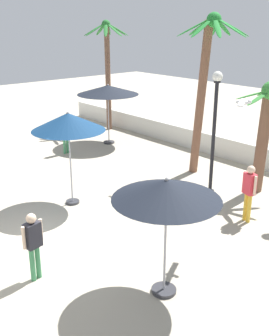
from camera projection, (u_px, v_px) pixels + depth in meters
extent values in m
plane|color=#B2A893|center=(36.00, 246.00, 10.98)|extent=(56.00, 56.00, 0.00)
cube|color=silver|center=(253.00, 155.00, 16.94)|extent=(25.20, 0.30, 0.89)
cylinder|color=#333338|center=(73.00, 202.00, 13.57)|extent=(0.44, 0.44, 0.08)
cylinder|color=#A5A5AD|center=(71.00, 167.00, 13.16)|extent=(0.05, 0.05, 2.51)
cone|color=navy|center=(68.00, 122.00, 12.66)|extent=(2.29, 2.29, 0.55)
sphere|color=#99999E|center=(68.00, 113.00, 12.57)|extent=(0.08, 0.08, 0.08)
cylinder|color=#333338|center=(109.00, 142.00, 20.17)|extent=(0.54, 0.54, 0.08)
cylinder|color=#A5A5AD|center=(109.00, 119.00, 19.77)|extent=(0.05, 0.05, 2.43)
cone|color=black|center=(108.00, 90.00, 19.31)|extent=(2.91, 2.91, 0.43)
sphere|color=#99999E|center=(108.00, 85.00, 19.23)|extent=(0.08, 0.08, 0.08)
cylinder|color=#333338|center=(164.00, 290.00, 9.14)|extent=(0.56, 0.56, 0.08)
cylinder|color=#A5A5AD|center=(165.00, 246.00, 8.76)|extent=(0.05, 0.05, 2.29)
cone|color=black|center=(167.00, 190.00, 8.32)|extent=(2.27, 2.27, 0.43)
sphere|color=#99999E|center=(167.00, 179.00, 8.24)|extent=(0.08, 0.08, 0.08)
cylinder|color=brown|center=(262.00, 143.00, 13.93)|extent=(0.52, 0.40, 3.54)
ellipsoid|color=#358736|center=(264.00, 93.00, 13.84)|extent=(1.02, 0.80, 0.43)
ellipsoid|color=#358736|center=(253.00, 95.00, 13.51)|extent=(1.08, 0.67, 0.43)
ellipsoid|color=#358736|center=(259.00, 98.00, 12.99)|extent=(0.30, 1.12, 0.43)
cylinder|color=brown|center=(201.00, 101.00, 15.32)|extent=(0.72, 0.32, 5.69)
sphere|color=#217E2E|center=(214.00, 20.00, 14.08)|extent=(0.52, 0.52, 0.52)
ellipsoid|color=#217E2E|center=(231.00, 27.00, 13.76)|extent=(1.22, 0.40, 0.67)
ellipsoid|color=#217E2E|center=(233.00, 27.00, 14.16)|extent=(0.94, 1.04, 0.67)
ellipsoid|color=#217E2E|center=(223.00, 27.00, 14.64)|extent=(0.39, 1.22, 0.67)
ellipsoid|color=#217E2E|center=(213.00, 27.00, 14.78)|extent=(0.93, 1.05, 0.67)
ellipsoid|color=#217E2E|center=(200.00, 27.00, 14.68)|extent=(1.22, 0.34, 0.67)
ellipsoid|color=#217E2E|center=(194.00, 27.00, 14.24)|extent=(1.03, 0.95, 0.67)
ellipsoid|color=#217E2E|center=(202.00, 27.00, 13.71)|extent=(0.30, 1.22, 0.67)
ellipsoid|color=#217E2E|center=(217.00, 28.00, 13.53)|extent=(1.04, 0.94, 0.67)
cylinder|color=brown|center=(108.00, 79.00, 21.92)|extent=(0.35, 0.28, 5.47)
sphere|color=#256C2B|center=(106.00, 24.00, 21.05)|extent=(0.45, 0.45, 0.45)
ellipsoid|color=#256C2B|center=(114.00, 30.00, 20.73)|extent=(1.12, 0.30, 0.67)
ellipsoid|color=#256C2B|center=(118.00, 30.00, 21.17)|extent=(0.84, 1.00, 0.67)
ellipsoid|color=#256C2B|center=(117.00, 29.00, 21.43)|extent=(0.40, 1.13, 0.67)
ellipsoid|color=#256C2B|center=(108.00, 29.00, 21.72)|extent=(0.91, 0.94, 0.67)
ellipsoid|color=#256C2B|center=(101.00, 29.00, 21.65)|extent=(1.13, 0.40, 0.67)
ellipsoid|color=#256C2B|center=(94.00, 30.00, 21.10)|extent=(0.83, 1.00, 0.67)
ellipsoid|color=#256C2B|center=(95.00, 30.00, 20.85)|extent=(0.41, 1.13, 0.67)
ellipsoid|color=#256C2B|center=(106.00, 30.00, 20.55)|extent=(0.99, 0.85, 0.67)
cylinder|color=black|center=(210.00, 193.00, 14.13)|extent=(0.28, 0.28, 0.20)
cylinder|color=black|center=(213.00, 141.00, 13.51)|extent=(0.12, 0.12, 3.86)
cylinder|color=black|center=(217.00, 82.00, 12.86)|extent=(0.22, 0.22, 0.06)
sphere|color=white|center=(218.00, 76.00, 12.80)|extent=(0.33, 0.33, 0.33)
cylinder|color=gold|center=(249.00, 208.00, 12.15)|extent=(0.12, 0.12, 0.89)
cylinder|color=gold|center=(246.00, 206.00, 12.29)|extent=(0.12, 0.12, 0.89)
cube|color=#D8333F|center=(250.00, 184.00, 11.97)|extent=(0.42, 0.34, 0.63)
sphere|color=beige|center=(251.00, 170.00, 11.82)|extent=(0.24, 0.24, 0.24)
cylinder|color=beige|center=(255.00, 186.00, 11.75)|extent=(0.08, 0.08, 0.56)
cylinder|color=beige|center=(245.00, 180.00, 12.16)|extent=(0.08, 0.08, 0.56)
cylinder|color=#3F8C59|center=(38.00, 261.00, 9.53)|extent=(0.12, 0.12, 0.84)
cylinder|color=#3F8C59|center=(32.00, 264.00, 9.41)|extent=(0.12, 0.12, 0.84)
cube|color=#26262D|center=(33.00, 235.00, 9.23)|extent=(0.30, 0.40, 0.60)
sphere|color=beige|center=(31.00, 218.00, 9.09)|extent=(0.23, 0.23, 0.23)
cylinder|color=beige|center=(41.00, 230.00, 9.40)|extent=(0.08, 0.08, 0.54)
cylinder|color=beige|center=(24.00, 238.00, 9.04)|extent=(0.08, 0.08, 0.54)
cylinder|color=#3F8C59|center=(64.00, 145.00, 18.44)|extent=(0.12, 0.12, 0.84)
cylinder|color=#3F8C59|center=(68.00, 144.00, 18.54)|extent=(0.12, 0.12, 0.84)
cube|color=silver|center=(65.00, 129.00, 18.25)|extent=(0.24, 0.36, 0.60)
sphere|color=brown|center=(65.00, 120.00, 18.11)|extent=(0.23, 0.23, 0.23)
cylinder|color=brown|center=(60.00, 129.00, 18.09)|extent=(0.08, 0.08, 0.54)
cylinder|color=brown|center=(70.00, 127.00, 18.38)|extent=(0.08, 0.08, 0.54)
ellipsoid|color=white|center=(242.00, 103.00, 9.97)|extent=(0.34, 0.26, 0.12)
sphere|color=white|center=(250.00, 102.00, 9.91)|extent=(0.10, 0.10, 0.10)
cube|color=silver|center=(244.00, 100.00, 10.21)|extent=(0.40, 0.55, 0.08)
cube|color=silver|center=(241.00, 104.00, 9.72)|extent=(0.40, 0.55, 0.03)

